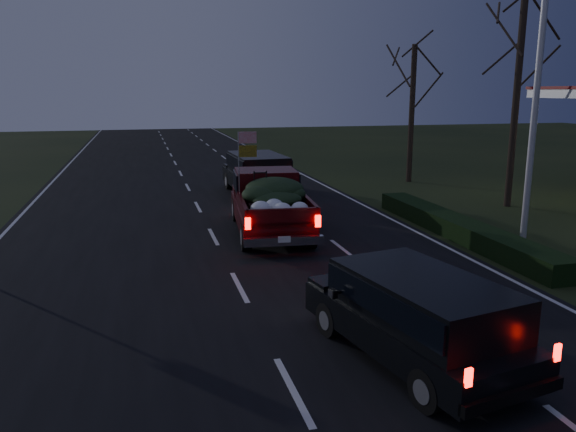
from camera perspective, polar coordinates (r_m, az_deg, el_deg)
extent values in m
plane|color=black|center=(13.84, -4.96, -7.27)|extent=(120.00, 120.00, 0.00)
cube|color=black|center=(13.83, -4.96, -7.23)|extent=(14.00, 120.00, 0.02)
cube|color=black|center=(19.21, 16.96, -1.18)|extent=(1.00, 10.00, 0.60)
cylinder|color=silver|center=(18.86, 23.89, 10.96)|extent=(0.20, 0.20, 9.00)
cylinder|color=black|center=(24.66, 22.15, 10.66)|extent=(0.28, 0.28, 8.50)
cylinder|color=black|center=(30.13, 12.45, 10.03)|extent=(0.28, 0.28, 7.00)
cube|color=#40080C|center=(18.89, -1.88, 0.29)|extent=(2.76, 5.77, 0.61)
cube|color=#40080C|center=(19.71, -2.27, 3.28)|extent=(2.23, 1.98, 1.00)
cube|color=black|center=(19.69, -2.27, 3.60)|extent=(2.33, 1.87, 0.61)
cube|color=#40080C|center=(17.41, -1.28, 0.37)|extent=(2.35, 3.31, 0.07)
ellipsoid|color=black|center=(17.86, -1.36, 2.32)|extent=(1.97, 2.17, 0.67)
cylinder|color=gray|center=(18.51, -5.01, 5.08)|extent=(0.03, 0.03, 2.23)
cube|color=red|center=(18.44, -4.12, 7.96)|extent=(0.58, 0.08, 0.38)
cube|color=gold|center=(18.48, -4.10, 6.58)|extent=(0.58, 0.08, 0.38)
cube|color=black|center=(26.02, -3.22, 3.72)|extent=(2.40, 5.39, 0.67)
cube|color=black|center=(25.65, -3.10, 5.29)|extent=(2.22, 3.95, 0.89)
cube|color=black|center=(25.64, -3.10, 5.49)|extent=(2.32, 3.84, 0.53)
cube|color=black|center=(10.35, 12.49, -11.06)|extent=(2.72, 4.82, 0.57)
cube|color=black|center=(9.94, 13.51, -8.12)|extent=(2.38, 3.59, 0.76)
cube|color=black|center=(9.92, 13.53, -7.71)|extent=(2.45, 3.51, 0.45)
cube|color=black|center=(10.25, 4.58, -7.83)|extent=(0.13, 0.22, 0.15)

